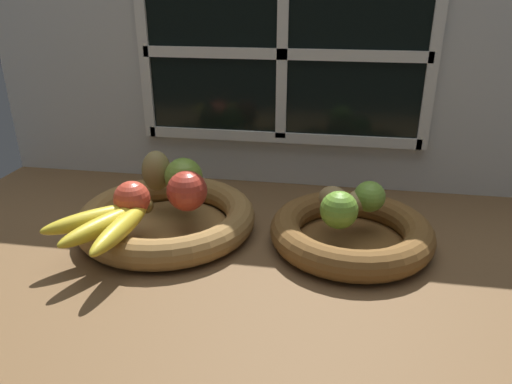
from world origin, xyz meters
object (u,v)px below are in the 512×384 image
at_px(pear_brown, 157,171).
at_px(banana_bunch_front, 109,223).
at_px(fruit_bowl_left, 167,219).
at_px(potato_back, 363,199).
at_px(apple_red_right, 187,191).
at_px(fruit_bowl_right, 351,233).
at_px(apple_red_front, 132,199).
at_px(lime_far, 369,197).
at_px(potato_oblong, 334,199).
at_px(lime_near, 339,210).
at_px(apple_green_back, 184,177).

relative_size(pear_brown, banana_bunch_front, 0.42).
height_order(fruit_bowl_left, potato_back, potato_back).
bearing_deg(apple_red_right, banana_bunch_front, -134.85).
bearing_deg(potato_back, fruit_bowl_right, -114.44).
relative_size(fruit_bowl_left, apple_red_front, 5.21).
height_order(pear_brown, potato_back, pear_brown).
height_order(banana_bunch_front, potato_back, potato_back).
bearing_deg(fruit_bowl_right, lime_far, 52.13).
xyz_separation_m(potato_oblong, lime_near, (0.01, -0.07, 0.01)).
distance_m(fruit_bowl_right, apple_red_front, 0.41).
xyz_separation_m(fruit_bowl_right, apple_red_front, (-0.40, -0.05, 0.06)).
bearing_deg(apple_red_front, potato_oblong, 12.71).
relative_size(fruit_bowl_right, apple_red_right, 3.93).
distance_m(fruit_bowl_left, fruit_bowl_right, 0.36).
relative_size(banana_bunch_front, lime_far, 3.41).
relative_size(fruit_bowl_left, apple_red_right, 4.54).
relative_size(apple_green_back, lime_far, 1.31).
bearing_deg(potato_oblong, fruit_bowl_right, -37.87).
bearing_deg(apple_red_right, lime_far, 8.61).
bearing_deg(apple_red_front, pear_brown, 89.09).
bearing_deg(apple_red_right, fruit_bowl_right, 2.33).
bearing_deg(potato_back, potato_oblong, -164.05).
bearing_deg(pear_brown, fruit_bowl_left, -59.67).
relative_size(fruit_bowl_right, potato_back, 4.00).
xyz_separation_m(fruit_bowl_left, lime_far, (0.39, 0.04, 0.06)).
height_order(apple_red_right, banana_bunch_front, apple_red_right).
height_order(apple_green_back, lime_near, apple_green_back).
relative_size(fruit_bowl_right, apple_green_back, 3.92).
xyz_separation_m(pear_brown, lime_near, (0.37, -0.11, -0.01)).
relative_size(fruit_bowl_left, pear_brown, 4.10).
distance_m(potato_back, potato_oblong, 0.06).
xyz_separation_m(apple_red_front, lime_near, (0.37, 0.02, -0.00)).
bearing_deg(apple_red_right, potato_back, 9.76).
distance_m(potato_back, lime_near, 0.10).
xyz_separation_m(apple_red_right, apple_red_front, (-0.09, -0.04, -0.00)).
bearing_deg(lime_near, apple_red_right, 174.70).
xyz_separation_m(pear_brown, potato_oblong, (0.36, -0.04, -0.02)).
relative_size(apple_green_back, banana_bunch_front, 0.38).
relative_size(fruit_bowl_left, lime_near, 5.21).
height_order(fruit_bowl_right, apple_red_right, apple_red_right).
distance_m(apple_red_right, potato_oblong, 0.27).
height_order(fruit_bowl_right, apple_green_back, apple_green_back).
bearing_deg(potato_oblong, apple_red_front, -167.29).
height_order(apple_red_right, lime_far, apple_red_right).
xyz_separation_m(banana_bunch_front, lime_near, (0.39, 0.08, 0.02)).
xyz_separation_m(fruit_bowl_right, banana_bunch_front, (-0.41, -0.12, 0.05)).
bearing_deg(apple_red_front, apple_red_right, 24.34).
xyz_separation_m(apple_red_right, pear_brown, (-0.09, 0.08, 0.00)).
relative_size(banana_bunch_front, lime_near, 3.01).
xyz_separation_m(apple_red_right, lime_far, (0.34, 0.05, -0.01)).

